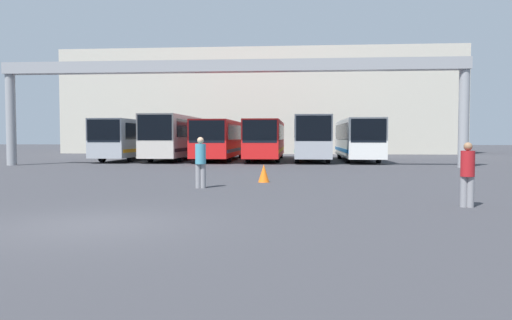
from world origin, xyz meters
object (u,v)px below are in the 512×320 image
at_px(pedestrian_near_right, 467,173).
at_px(traffic_cone, 264,173).
at_px(bus_slot_1, 177,135).
at_px(pedestrian_near_center, 201,161).
at_px(bus_slot_0, 130,137).
at_px(bus_slot_2, 221,138).
at_px(bus_slot_5, 357,137).
at_px(bus_slot_4, 311,136).
at_px(bus_slot_3, 266,138).

relative_size(pedestrian_near_right, traffic_cone, 2.34).
bearing_deg(bus_slot_1, pedestrian_near_center, -73.94).
relative_size(bus_slot_0, traffic_cone, 14.80).
distance_m(bus_slot_1, bus_slot_2, 3.47).
bearing_deg(bus_slot_5, bus_slot_4, -165.57).
relative_size(bus_slot_5, pedestrian_near_right, 7.28).
distance_m(bus_slot_4, bus_slot_5, 3.57).
height_order(bus_slot_5, pedestrian_near_center, bus_slot_5).
distance_m(bus_slot_0, bus_slot_1, 3.54).
relative_size(pedestrian_near_center, traffic_cone, 2.52).
distance_m(bus_slot_4, traffic_cone, 17.73).
xyz_separation_m(bus_slot_4, bus_slot_5, (3.46, 0.89, -0.11)).
relative_size(bus_slot_2, bus_slot_5, 1.03).
distance_m(bus_slot_2, pedestrian_near_right, 27.15).
xyz_separation_m(bus_slot_5, pedestrian_near_center, (-7.86, -20.84, -0.80)).
bearing_deg(pedestrian_near_center, bus_slot_3, 81.78).
relative_size(bus_slot_1, bus_slot_3, 0.98).
distance_m(bus_slot_4, pedestrian_near_center, 20.45).
relative_size(bus_slot_3, pedestrian_near_center, 6.82).
relative_size(bus_slot_0, pedestrian_near_right, 6.32).
height_order(bus_slot_5, traffic_cone, bus_slot_5).
relative_size(bus_slot_1, bus_slot_4, 1.16).
xyz_separation_m(bus_slot_0, bus_slot_5, (17.30, 0.80, 0.01)).
distance_m(bus_slot_1, bus_slot_4, 10.41).
bearing_deg(pedestrian_near_right, bus_slot_3, -55.92).
relative_size(bus_slot_1, pedestrian_near_center, 6.68).
bearing_deg(bus_slot_0, bus_slot_3, 4.68).
xyz_separation_m(bus_slot_2, bus_slot_5, (10.38, -0.15, 0.04)).
xyz_separation_m(bus_slot_3, bus_slot_5, (6.92, -0.05, 0.03)).
distance_m(bus_slot_0, bus_slot_3, 10.41).
bearing_deg(pedestrian_near_right, bus_slot_0, -35.73).
relative_size(bus_slot_3, pedestrian_near_right, 7.33).
bearing_deg(pedestrian_near_right, bus_slot_5, -71.41).
relative_size(bus_slot_4, traffic_cone, 14.55).
distance_m(bus_slot_1, bus_slot_3, 6.92).
height_order(bus_slot_0, traffic_cone, bus_slot_0).
relative_size(bus_slot_0, bus_slot_4, 1.02).
height_order(bus_slot_2, pedestrian_near_right, bus_slot_2).
height_order(pedestrian_near_center, pedestrian_near_right, pedestrian_near_center).
bearing_deg(traffic_cone, bus_slot_5, 72.51).
relative_size(bus_slot_5, pedestrian_near_center, 6.77).
bearing_deg(pedestrian_near_right, traffic_cone, -30.20).
distance_m(bus_slot_1, pedestrian_near_right, 28.44).
distance_m(bus_slot_2, bus_slot_4, 7.00).
xyz_separation_m(bus_slot_1, bus_slot_4, (10.38, -0.81, -0.06)).
distance_m(bus_slot_3, bus_slot_5, 6.92).
relative_size(bus_slot_2, bus_slot_3, 1.02).
height_order(pedestrian_near_right, traffic_cone, pedestrian_near_right).
bearing_deg(bus_slot_2, pedestrian_near_right, -67.74).
distance_m(bus_slot_2, pedestrian_near_center, 21.16).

